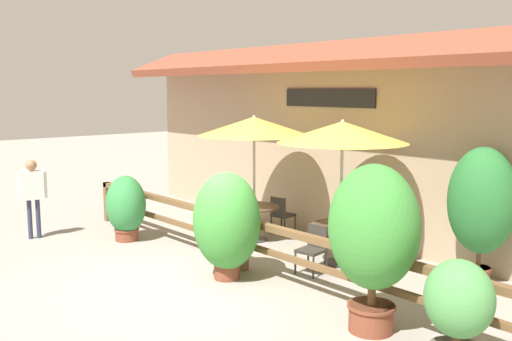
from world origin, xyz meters
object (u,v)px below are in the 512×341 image
potted_plant_small_flowering (227,222)px  potted_plant_entrance_palm (126,207)px  potted_plant_tall_tropical (458,308)px  potted_plant_broad_leaf (482,202)px  potted_plant_corner_fern (373,233)px  patio_umbrella_near (254,126)px  chair_middle_wallside (364,232)px  dining_table_near (254,213)px  chair_near_streetside (224,224)px  chair_near_wallside (281,213)px  patio_umbrella_middle (342,132)px  chair_middle_streetside (313,247)px  dining_table_middle (340,232)px  pedestrian (32,188)px

potted_plant_small_flowering → potted_plant_entrance_palm: (-3.35, -0.05, -0.24)m
potted_plant_small_flowering → potted_plant_tall_tropical: 4.21m
potted_plant_small_flowering → potted_plant_broad_leaf: (2.90, 3.00, 0.38)m
potted_plant_corner_fern → patio_umbrella_near: bearing=157.3°
chair_middle_wallside → potted_plant_entrance_palm: (-4.01, -2.90, 0.27)m
patio_umbrella_near → potted_plant_tall_tropical: (5.79, -1.98, -1.69)m
dining_table_near → potted_plant_broad_leaf: potted_plant_broad_leaf is taller
chair_near_streetside → potted_plant_corner_fern: bearing=-6.0°
potted_plant_entrance_palm → patio_umbrella_near: bearing=49.2°
chair_near_wallside → potted_plant_small_flowering: potted_plant_small_flowering is taller
chair_near_wallside → patio_umbrella_middle: 3.10m
chair_middle_streetside → dining_table_middle: bearing=85.3°
potted_plant_tall_tropical → potted_plant_broad_leaf: bearing=113.4°
chair_near_wallside → chair_near_streetside: bearing=81.2°
dining_table_near → patio_umbrella_middle: size_ratio=0.40×
dining_table_near → chair_near_streetside: bearing=-90.5°
dining_table_near → chair_middle_streetside: chair_middle_streetside is taller
chair_near_wallside → chair_middle_wallside: 2.24m
potted_plant_corner_fern → chair_near_streetside: bearing=166.5°
patio_umbrella_near → chair_near_wallside: size_ratio=3.17×
potted_plant_broad_leaf → potted_plant_small_flowering: bearing=-134.0°
chair_middle_streetside → potted_plant_broad_leaf: 2.87m
dining_table_middle → potted_plant_tall_tropical: bearing=-30.7°
dining_table_near → chair_middle_wallside: chair_middle_wallside is taller
dining_table_near → potted_plant_tall_tropical: 6.12m
patio_umbrella_middle → dining_table_near: bearing=-178.0°
dining_table_middle → pedestrian: size_ratio=0.62×
patio_umbrella_near → pedestrian: size_ratio=1.56×
dining_table_middle → potted_plant_entrance_palm: 4.60m
chair_middle_wallside → potted_plant_entrance_palm: bearing=23.9°
patio_umbrella_near → potted_plant_tall_tropical: size_ratio=2.06×
patio_umbrella_near → patio_umbrella_middle: same height
patio_umbrella_near → chair_near_streetside: patio_umbrella_near is taller
chair_near_streetside → potted_plant_entrance_palm: 2.17m
dining_table_near → chair_near_streetside: 0.81m
chair_near_wallside → potted_plant_corner_fern: 5.31m
chair_middle_streetside → potted_plant_tall_tropical: bearing=-28.4°
chair_middle_wallside → chair_near_wallside: bearing=-10.7°
dining_table_near → potted_plant_corner_fern: 4.94m
chair_middle_wallside → potted_plant_corner_fern: size_ratio=0.37×
chair_middle_wallside → potted_plant_small_flowering: potted_plant_small_flowering is taller
potted_plant_entrance_palm → pedestrian: (-1.46, -1.41, 0.36)m
patio_umbrella_near → chair_middle_wallside: (2.25, 0.85, -1.96)m
potted_plant_small_flowering → potted_plant_corner_fern: 2.94m
dining_table_middle → chair_middle_streetside: chair_middle_streetside is taller
chair_near_wallside → potted_plant_tall_tropical: bearing=145.9°
chair_middle_streetside → potted_plant_entrance_palm: bearing=-169.4°
potted_plant_broad_leaf → chair_middle_wallside: bearing=-176.0°
chair_near_wallside → patio_umbrella_middle: bearing=154.2°
chair_middle_streetside → potted_plant_corner_fern: bearing=-36.7°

